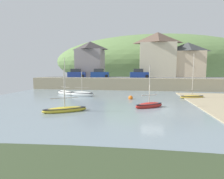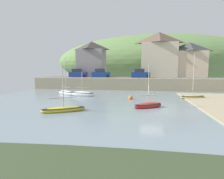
% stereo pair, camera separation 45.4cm
% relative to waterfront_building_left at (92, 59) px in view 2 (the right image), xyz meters
% --- Properties ---
extents(ground, '(48.00, 41.00, 0.61)m').
position_rel_waterfront_building_left_xyz_m(ground, '(15.22, -34.76, -6.73)').
color(ground, gray).
extents(quay_seawall, '(48.00, 9.40, 2.40)m').
position_rel_waterfront_building_left_xyz_m(quay_seawall, '(13.82, -7.70, -5.54)').
color(quay_seawall, gray).
rests_on(quay_seawall, ground).
extents(hillside_backdrop, '(80.00, 44.00, 20.71)m').
position_rel_waterfront_building_left_xyz_m(hillside_backdrop, '(18.10, 30.00, 0.35)').
color(hillside_backdrop, '#65874B').
rests_on(hillside_backdrop, ground).
extents(waterfront_building_left, '(6.80, 6.10, 8.83)m').
position_rel_waterfront_building_left_xyz_m(waterfront_building_left, '(0.00, 0.00, 0.00)').
color(waterfront_building_left, gray).
rests_on(waterfront_building_left, ground).
extents(waterfront_building_centre, '(8.53, 5.21, 10.63)m').
position_rel_waterfront_building_left_xyz_m(waterfront_building_centre, '(16.67, 0.00, 0.92)').
color(waterfront_building_centre, beige).
rests_on(waterfront_building_centre, ground).
extents(waterfront_building_right, '(7.54, 4.53, 8.10)m').
position_rel_waterfront_building_left_xyz_m(waterfront_building_right, '(23.66, 0.00, -0.36)').
color(waterfront_building_right, beige).
rests_on(waterfront_building_right, ground).
extents(sailboat_white_hull, '(3.83, 2.03, 6.55)m').
position_rel_waterfront_building_left_xyz_m(sailboat_white_hull, '(20.05, -17.55, -6.64)').
color(sailboat_white_hull, gold).
rests_on(sailboat_white_hull, ground).
extents(sailboat_tall_mast, '(3.46, 2.68, 4.87)m').
position_rel_waterfront_building_left_xyz_m(sailboat_tall_mast, '(13.43, -25.04, -6.63)').
color(sailboat_tall_mast, '#A5201B').
rests_on(sailboat_tall_mast, ground).
extents(sailboat_blue_trim, '(4.33, 3.13, 4.35)m').
position_rel_waterfront_building_left_xyz_m(sailboat_blue_trim, '(5.00, -28.25, -6.67)').
color(sailboat_blue_trim, gold).
rests_on(sailboat_blue_trim, ground).
extents(dinghy_open_wooden, '(4.13, 3.27, 6.31)m').
position_rel_waterfront_building_left_xyz_m(dinghy_open_wooden, '(0.15, -16.62, -6.59)').
color(dinghy_open_wooden, silver).
rests_on(dinghy_open_wooden, ground).
extents(rowboat_small_beached, '(4.03, 1.59, 4.05)m').
position_rel_waterfront_building_left_xyz_m(rowboat_small_beached, '(3.41, -17.82, -6.59)').
color(rowboat_small_beached, white).
rests_on(rowboat_small_beached, ground).
extents(parked_car_near_slipway, '(4.26, 2.14, 1.95)m').
position_rel_waterfront_building_left_xyz_m(parked_car_near_slipway, '(-2.14, -4.50, -3.69)').
color(parked_car_near_slipway, navy).
rests_on(parked_car_near_slipway, ground).
extents(parked_car_by_wall, '(4.20, 1.95, 1.95)m').
position_rel_waterfront_building_left_xyz_m(parked_car_by_wall, '(3.42, -4.50, -3.69)').
color(parked_car_by_wall, navy).
rests_on(parked_car_by_wall, ground).
extents(parked_car_end_of_row, '(4.22, 2.03, 1.95)m').
position_rel_waterfront_building_left_xyz_m(parked_car_end_of_row, '(12.38, -4.50, -3.69)').
color(parked_car_end_of_row, navy).
rests_on(parked_car_end_of_row, ground).
extents(mooring_buoy, '(0.64, 0.64, 0.64)m').
position_rel_waterfront_building_left_xyz_m(mooring_buoy, '(11.18, -19.70, -6.70)').
color(mooring_buoy, orange).
rests_on(mooring_buoy, ground).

